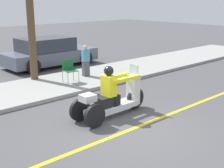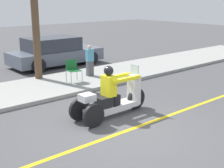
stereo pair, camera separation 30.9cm
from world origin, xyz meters
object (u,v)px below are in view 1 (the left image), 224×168
object	(u,v)px
motorcycle_trike	(112,98)
parked_car_lot_center	(49,52)
folding_chair_curbside	(69,69)
tree_trunk	(32,33)
spectator_end_of_line	(86,61)

from	to	relation	value
motorcycle_trike	parked_car_lot_center	xyz separation A→B (m)	(2.24, 6.89, 0.14)
parked_car_lot_center	folding_chair_curbside	bearing A→B (deg)	-109.97
motorcycle_trike	parked_car_lot_center	size ratio (longest dim) A/B	0.55
motorcycle_trike	tree_trunk	size ratio (longest dim) A/B	0.68
motorcycle_trike	parked_car_lot_center	bearing A→B (deg)	71.96
motorcycle_trike	spectator_end_of_line	size ratio (longest dim) A/B	1.95
parked_car_lot_center	spectator_end_of_line	bearing A→B (deg)	-94.18
folding_chair_curbside	parked_car_lot_center	bearing A→B (deg)	70.03
spectator_end_of_line	parked_car_lot_center	xyz separation A→B (m)	(0.23, 3.14, -0.06)
motorcycle_trike	spectator_end_of_line	xyz separation A→B (m)	(2.01, 3.74, 0.21)
motorcycle_trike	folding_chair_curbside	world-z (taller)	motorcycle_trike
motorcycle_trike	folding_chair_curbside	size ratio (longest dim) A/B	2.92
tree_trunk	folding_chair_curbside	bearing A→B (deg)	-60.87
motorcycle_trike	parked_car_lot_center	world-z (taller)	motorcycle_trike
folding_chair_curbside	motorcycle_trike	bearing A→B (deg)	-106.00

